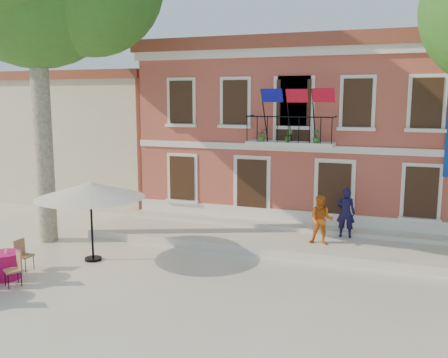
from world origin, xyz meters
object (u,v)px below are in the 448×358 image
at_px(patio_umbrella, 90,190).
at_px(pedestrian_navy, 346,213).
at_px(pedestrian_orange, 321,220).
at_px(cafe_table_2, 5,264).

bearing_deg(patio_umbrella, pedestrian_navy, 31.01).
xyz_separation_m(pedestrian_navy, pedestrian_orange, (-0.67, -1.17, -0.05)).
distance_m(pedestrian_orange, cafe_table_2, 9.89).
relative_size(patio_umbrella, cafe_table_2, 1.83).
height_order(patio_umbrella, pedestrian_navy, patio_umbrella).
bearing_deg(patio_umbrella, cafe_table_2, -121.46).
xyz_separation_m(pedestrian_orange, cafe_table_2, (-8.15, -5.57, -0.71)).
xyz_separation_m(patio_umbrella, pedestrian_navy, (7.42, 4.46, -1.10)).
bearing_deg(pedestrian_navy, patio_umbrella, 30.11).
bearing_deg(pedestrian_navy, cafe_table_2, 36.49).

